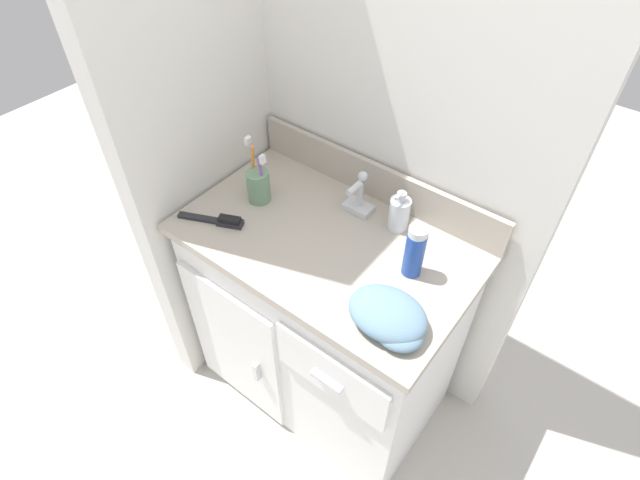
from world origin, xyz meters
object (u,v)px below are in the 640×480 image
object	(u,v)px
toothbrush_cup	(258,185)
hand_towel	(390,318)
soap_dispenser	(399,213)
shaving_cream_can	(415,251)
hairbrush	(220,220)

from	to	relation	value
toothbrush_cup	hand_towel	bearing A→B (deg)	-15.30
soap_dispenser	shaving_cream_can	size ratio (longest dim) A/B	0.84
soap_dispenser	shaving_cream_can	world-z (taller)	shaving_cream_can
hairbrush	hand_towel	world-z (taller)	hand_towel
shaving_cream_can	hairbrush	bearing A→B (deg)	-161.53
soap_dispenser	hand_towel	bearing A→B (deg)	-61.50
toothbrush_cup	hand_towel	world-z (taller)	toothbrush_cup
hairbrush	hand_towel	xyz separation A→B (m)	(0.60, -0.00, 0.02)
toothbrush_cup	soap_dispenser	size ratio (longest dim) A/B	1.50
hairbrush	toothbrush_cup	bearing A→B (deg)	58.72
soap_dispenser	hairbrush	bearing A→B (deg)	-144.02
toothbrush_cup	soap_dispenser	world-z (taller)	toothbrush_cup
toothbrush_cup	shaving_cream_can	world-z (taller)	toothbrush_cup
soap_dispenser	shaving_cream_can	bearing A→B (deg)	-46.15
shaving_cream_can	hairbrush	size ratio (longest dim) A/B	0.82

